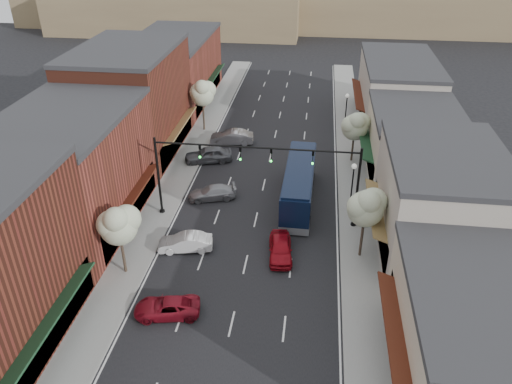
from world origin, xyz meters
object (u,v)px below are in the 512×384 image
(signal_mast_left, at_px, (186,166))
(red_hatchback, at_px, (280,248))
(tree_left_far, at_px, (203,92))
(coach_bus, at_px, (299,184))
(tree_right_near, at_px, (367,206))
(lamp_post_near, at_px, (353,179))
(parked_car_b, at_px, (185,243))
(tree_left_near, at_px, (118,224))
(parked_car_d, at_px, (208,155))
(lamp_post_far, at_px, (346,106))
(parked_car_a, at_px, (167,307))
(signal_mast_right, at_px, (328,175))
(parked_car_c, at_px, (212,193))
(tree_right_far, at_px, (355,125))
(parked_car_e, at_px, (232,137))

(signal_mast_left, distance_m, red_hatchback, 10.10)
(tree_left_far, relative_size, coach_bus, 0.55)
(tree_right_near, bearing_deg, signal_mast_left, 163.81)
(tree_left_far, distance_m, lamp_post_near, 22.33)
(tree_right_near, height_order, parked_car_b, tree_right_near)
(signal_mast_left, distance_m, tree_left_near, 8.48)
(parked_car_b, relative_size, parked_car_d, 0.85)
(lamp_post_far, xyz_separation_m, parked_car_a, (-12.00, -31.68, -2.42))
(signal_mast_left, distance_m, lamp_post_near, 13.75)
(parked_car_a, bearing_deg, tree_left_far, 177.34)
(signal_mast_left, height_order, red_hatchback, signal_mast_left)
(signal_mast_right, height_order, parked_car_c, signal_mast_right)
(signal_mast_right, xyz_separation_m, tree_left_far, (-13.87, 17.95, -0.02))
(coach_bus, bearing_deg, parked_car_d, 145.87)
(red_hatchback, height_order, parked_car_d, parked_car_d)
(signal_mast_right, height_order, parked_car_a, signal_mast_right)
(tree_right_far, xyz_separation_m, coach_bus, (-5.00, -8.52, -2.22))
(signal_mast_right, bearing_deg, red_hatchback, -124.31)
(coach_bus, height_order, parked_car_e, coach_bus)
(signal_mast_left, bearing_deg, tree_right_near, -16.19)
(parked_car_a, relative_size, parked_car_c, 0.99)
(signal_mast_right, relative_size, lamp_post_far, 1.85)
(signal_mast_right, bearing_deg, tree_right_near, -56.09)
(tree_left_near, height_order, tree_left_far, tree_left_far)
(tree_right_far, height_order, parked_car_d, tree_right_far)
(red_hatchback, height_order, parked_car_e, parked_car_e)
(tree_left_near, relative_size, red_hatchback, 1.36)
(signal_mast_left, relative_size, parked_car_c, 1.94)
(lamp_post_far, bearing_deg, signal_mast_left, -123.86)
(red_hatchback, height_order, parked_car_a, red_hatchback)
(signal_mast_left, relative_size, red_hatchback, 1.97)
(tree_right_near, xyz_separation_m, lamp_post_far, (-0.55, 24.06, -1.45))
(signal_mast_right, height_order, tree_left_far, signal_mast_right)
(signal_mast_left, height_order, lamp_post_near, signal_mast_left)
(tree_right_near, height_order, tree_right_far, tree_right_near)
(tree_left_far, relative_size, lamp_post_near, 1.38)
(tree_left_near, xyz_separation_m, lamp_post_far, (16.05, 28.06, -1.22))
(tree_right_far, relative_size, red_hatchback, 1.30)
(parked_car_b, relative_size, parked_car_c, 0.96)
(tree_right_far, height_order, parked_car_b, tree_right_far)
(signal_mast_left, height_order, tree_left_near, signal_mast_left)
(parked_car_e, bearing_deg, red_hatchback, 13.45)
(parked_car_a, xyz_separation_m, parked_car_c, (-0.07, 14.59, 0.03))
(lamp_post_near, bearing_deg, parked_car_e, 135.13)
(tree_left_far, distance_m, parked_car_c, 16.05)
(tree_left_near, bearing_deg, parked_car_d, 83.26)
(signal_mast_left, bearing_deg, parked_car_d, 92.77)
(lamp_post_near, bearing_deg, lamp_post_far, 90.00)
(signal_mast_left, xyz_separation_m, coach_bus, (8.97, 3.42, -2.85))
(signal_mast_right, distance_m, lamp_post_near, 3.69)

